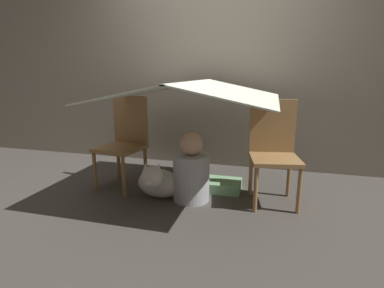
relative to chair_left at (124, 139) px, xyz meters
name	(u,v)px	position (x,y,z in m)	size (l,w,h in m)	color
ground_plane	(185,206)	(0.73, -0.33, -0.49)	(8.80, 8.80, 0.00)	#47423D
wall_back	(215,64)	(0.73, 0.97, 0.76)	(7.00, 0.05, 2.50)	gray
chair_left	(124,139)	(0.00, 0.00, 0.00)	(0.48, 0.48, 0.92)	olive
chair_right	(274,148)	(1.47, 0.00, 0.00)	(0.48, 0.48, 0.92)	olive
sheet_canopy	(192,90)	(0.73, -0.08, 0.50)	(1.50, 1.50, 0.17)	silver
person_front	(191,172)	(0.76, -0.19, -0.23)	(0.33, 0.33, 0.64)	#B2B2B7
dog	(157,181)	(0.45, -0.26, -0.32)	(0.42, 0.40, 0.39)	silver
floor_cushion	(222,185)	(0.99, 0.12, -0.44)	(0.37, 0.30, 0.10)	#7FB27F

